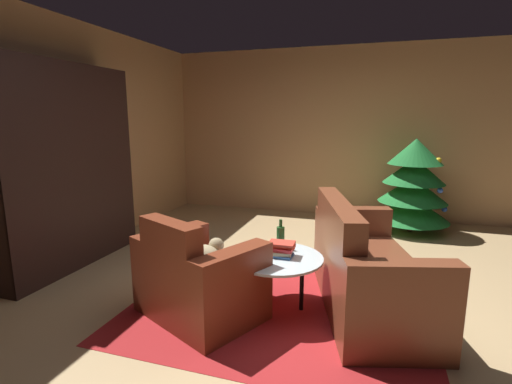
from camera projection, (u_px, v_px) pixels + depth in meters
The scene contains 11 objects.
ground_plane at pixel (300, 302), 3.35m from camera, with size 7.75×7.75×0.00m, color tan.
wall_back at pixel (341, 133), 6.14m from camera, with size 5.75×0.06×2.72m, color tan.
wall_left at pixel (34, 142), 3.93m from camera, with size 0.06×6.58×2.72m, color tan.
area_rug at pixel (279, 306), 3.26m from camera, with size 2.48×2.00×0.01m, color maroon.
bookshelf_unit at pixel (74, 169), 4.14m from camera, with size 0.39×1.77×2.16m.
armchair_red at pixel (198, 280), 3.07m from camera, with size 1.17×1.05×0.85m.
couch_red at pixel (365, 272), 3.20m from camera, with size 1.16×1.79×0.93m.
coffee_table at pixel (277, 261), 3.18m from camera, with size 0.78×0.78×0.46m.
book_stack_on_table at pixel (282, 249), 3.16m from camera, with size 0.22×0.17×0.12m.
bottle_on_table at pixel (281, 237), 3.35m from camera, with size 0.07×0.07×0.26m.
decorated_tree at pixel (413, 185), 5.33m from camera, with size 1.04×1.04×1.33m.
Camera 1 is at (0.56, -3.08, 1.60)m, focal length 26.51 mm.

